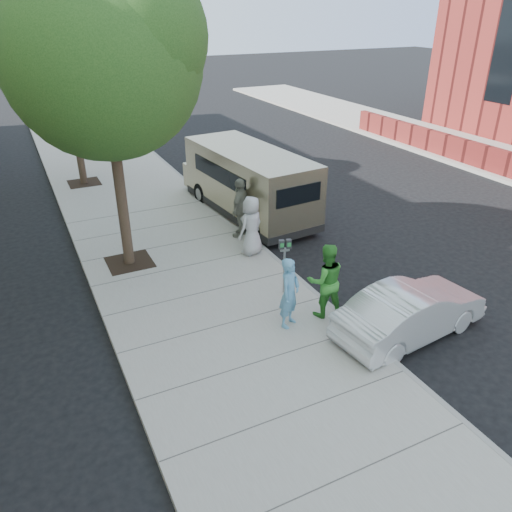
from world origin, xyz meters
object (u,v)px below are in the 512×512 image
Objects in this scene: parking_meter at (285,255)px; van at (248,181)px; sedan at (411,312)px; person_green_shirt at (326,281)px; tree_near at (104,52)px; tree_far at (65,55)px; person_officer at (290,293)px; person_striped_polo at (241,208)px; person_gray_shirt at (251,226)px.

van is at bearing 88.03° from parking_meter.
sedan is 1.94m from person_green_shirt.
tree_far is (-0.00, 7.60, -0.66)m from tree_near.
person_officer is at bearing 52.67° from sedan.
sedan is (4.69, -5.85, -4.95)m from tree_near.
tree_near reaches higher than parking_meter.
tree_near reaches higher than tree_far.
parking_meter is 3.56m from person_striped_polo.
parking_meter is 0.84× the size of person_gray_shirt.
tree_near is at bearing -40.80° from person_gray_shirt.
person_striped_polo reaches higher than parking_meter.
van is at bearing -50.63° from tree_far.
tree_near is 8.98m from sedan.
sedan is 6.25m from person_striped_polo.
tree_near is 4.13× the size of person_striped_polo.
parking_meter is (3.00, -10.87, -3.70)m from tree_far.
tree_far is 3.99× the size of person_officer.
person_green_shirt is (3.34, -4.52, -4.52)m from tree_near.
person_gray_shirt is (0.79, 3.55, 0.04)m from person_officer.
parking_meter is at bearing 26.11° from sedan.
person_officer reaches higher than sedan.
sedan is at bearing -63.80° from person_officer.
person_gray_shirt reaches higher than sedan.
van is 3.57× the size of person_green_shirt.
parking_meter is at bearing -47.49° from tree_near.
tree_near is 5.65m from person_gray_shirt.
tree_near reaches higher than van.
person_green_shirt is at bearing 45.82° from person_striped_polo.
person_officer is at bearing -61.88° from tree_near.
tree_far is 3.70× the size of person_green_shirt.
tree_far reaches higher than van.
person_officer is 3.64m from person_gray_shirt.
person_gray_shirt is at bearing -118.88° from van.
tree_far is at bearing 12.14° from sedan.
person_green_shirt is (-1.34, 1.33, 0.43)m from sedan.
tree_near is at bearing -90.00° from tree_far.
van is 7.94m from sedan.
person_striped_polo is (0.46, 3.53, -0.12)m from parking_meter.
van is at bearing 24.41° from tree_near.
parking_meter is at bearing 60.69° from person_gray_shirt.
tree_far is at bearing -93.34° from person_gray_shirt.
person_green_shirt is at bearing -33.05° from person_officer.
tree_near is 6.62m from van.
sedan is at bearing 58.57° from person_striped_polo.
tree_near is 6.22m from parking_meter.
van is at bearing -85.06° from person_green_shirt.
tree_near reaches higher than person_striped_polo.
tree_near is at bearing -38.59° from person_striped_polo.
person_green_shirt is at bearing -74.59° from tree_far.
tree_far is at bearing 124.09° from van.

